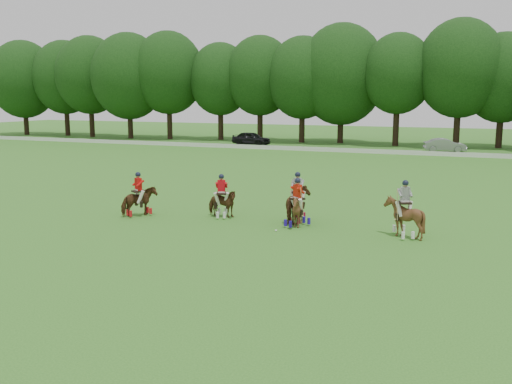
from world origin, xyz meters
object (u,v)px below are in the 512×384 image
at_px(polo_red_c, 297,210).
at_px(car_left, 251,138).
at_px(polo_red_b, 222,202).
at_px(polo_stripe_b, 404,217).
at_px(car_mid, 445,145).
at_px(polo_stripe_a, 297,204).
at_px(polo_red_a, 139,201).
at_px(polo_ball, 276,231).

bearing_deg(polo_red_c, car_left, 115.77).
height_order(polo_red_b, polo_stripe_b, polo_stripe_b).
relative_size(car_left, polo_red_b, 2.21).
bearing_deg(polo_red_c, car_mid, 85.20).
bearing_deg(polo_stripe_a, polo_stripe_b, -10.89).
bearing_deg(car_left, polo_red_b, -151.52).
bearing_deg(polo_red_b, polo_red_a, -161.30).
bearing_deg(polo_stripe_a, polo_red_b, -174.38).
bearing_deg(polo_red_c, polo_red_a, -174.25).
relative_size(polo_stripe_a, polo_stripe_b, 0.99).
relative_size(polo_red_c, polo_stripe_b, 0.92).
relative_size(polo_red_a, polo_stripe_a, 0.92).
relative_size(polo_red_b, polo_stripe_a, 0.90).
xyz_separation_m(polo_stripe_b, polo_ball, (-5.17, -1.14, -0.81)).
bearing_deg(polo_ball, car_left, 114.43).
height_order(car_mid, polo_red_a, polo_red_a).
bearing_deg(polo_ball, polo_stripe_b, 12.43).
xyz_separation_m(car_mid, polo_ball, (-3.78, -39.73, -0.65)).
distance_m(polo_red_a, polo_ball, 7.27).
height_order(car_left, polo_stripe_b, polo_stripe_b).
xyz_separation_m(polo_stripe_a, polo_stripe_b, (4.92, -0.95, 0.01)).
distance_m(polo_red_c, polo_stripe_a, 0.92).
height_order(polo_stripe_a, polo_stripe_b, polo_stripe_b).
xyz_separation_m(car_left, polo_ball, (18.05, -39.73, -0.74)).
bearing_deg(polo_stripe_a, polo_red_c, -71.33).
bearing_deg(car_left, polo_stripe_b, -141.53).
height_order(car_mid, polo_red_b, polo_red_b).
relative_size(car_mid, polo_red_b, 2.03).
bearing_deg(polo_ball, polo_red_c, 65.84).
bearing_deg(polo_stripe_a, car_left, 115.93).
xyz_separation_m(car_left, polo_stripe_a, (18.30, -37.65, 0.06)).
height_order(car_left, car_mid, car_left).
height_order(polo_red_a, polo_ball, polo_red_a).
distance_m(polo_red_b, polo_stripe_b, 8.62).
distance_m(polo_red_c, polo_stripe_b, 4.63).
distance_m(car_mid, polo_ball, 39.92).
xyz_separation_m(polo_red_a, polo_ball, (7.22, -0.44, -0.72)).
bearing_deg(polo_stripe_b, polo_red_c, 179.00).
xyz_separation_m(car_mid, polo_stripe_a, (-3.52, -37.65, 0.15)).
bearing_deg(car_left, polo_stripe_a, -146.64).
bearing_deg(polo_red_a, polo_red_b, 18.70).
height_order(polo_stripe_b, polo_ball, polo_stripe_b).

